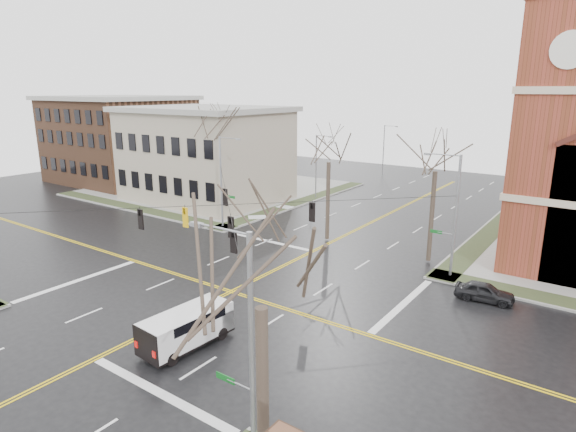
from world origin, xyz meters
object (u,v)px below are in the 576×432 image
Objects in this scene: tree_nw_far at (219,131)px; tree_ne at (436,165)px; cargo_van at (190,325)px; tree_se at (261,290)px; signal_pole_se at (248,347)px; parked_car_a at (485,292)px; signal_pole_nw at (222,179)px; tree_nw_near at (329,157)px; streetlight_north_a at (317,164)px; streetlight_north_b at (384,148)px; signal_pole_ne at (453,212)px.

tree_nw_far is 22.29m from tree_ne.
cargo_van is 0.46× the size of tree_se.
parked_car_a is (3.31, 20.13, -4.31)m from signal_pole_se.
tree_nw_far reaches higher than signal_pole_nw.
tree_nw_near reaches higher than cargo_van.
cargo_van is 21.84m from tree_nw_near.
cargo_van is at bearing -51.71° from signal_pole_nw.
streetlight_north_b is at bearing 90.00° from streetlight_north_a.
tree_nw_far is at bearing -99.82° from streetlight_north_a.
tree_ne reaches higher than streetlight_north_a.
tree_nw_far reaches higher than signal_pole_ne.
signal_pole_ne is 22.64m from signal_pole_nw.
streetlight_north_b is at bearing 88.95° from signal_pole_nw.
streetlight_north_b is at bearing 111.51° from tree_se.
signal_pole_nw is 0.84× the size of tree_nw_near.
tree_nw_near is (10.01, -34.08, 3.26)m from streetlight_north_b.
tree_nw_far is 1.12× the size of tree_se.
tree_nw_far reaches higher than signal_pole_se.
cargo_van is 0.51× the size of tree_nw_near.
signal_pole_ne and signal_pole_nw have the same top height.
streetlight_north_a is (-21.97, 16.50, -0.48)m from signal_pole_ne.
tree_se is (24.94, -25.06, 3.45)m from signal_pole_nw.
signal_pole_nw is at bearing 132.39° from cargo_van.
streetlight_north_a is at bearing 143.10° from signal_pole_ne.
signal_pole_nw is at bearing -173.87° from tree_ne.
tree_ne is at bearing 136.18° from signal_pole_ne.
signal_pole_ne is 25.40m from tree_se.
signal_pole_ne is at bearing 42.57° from parked_car_a.
signal_pole_se is 45.20m from streetlight_north_a.
signal_pole_nw is 0.69× the size of tree_nw_far.
streetlight_north_b reaches higher than parked_car_a.
parked_car_a is (3.31, -2.87, -4.31)m from signal_pole_ne.
tree_nw_near reaches higher than signal_pole_ne.
signal_pole_ne is 12.52m from tree_nw_near.
signal_pole_nw is (-22.64, 0.00, 0.00)m from signal_pole_ne.
tree_ne reaches higher than parked_car_a.
tree_nw_far reaches higher than tree_se.
streetlight_north_a is (-21.97, 39.50, -0.48)m from signal_pole_se.
tree_se is (10.64, -6.95, 7.22)m from cargo_van.
tree_nw_far is at bearing 134.95° from tree_se.
signal_pole_ne is at bearing -11.42° from tree_nw_near.
tree_se is (24.27, -41.56, 3.93)m from streetlight_north_a.
streetlight_north_b is at bearing 121.05° from signal_pole_ne.
signal_pole_ne is at bearing 0.00° from signal_pole_nw.
tree_nw_near is 30.96m from tree_se.
cargo_van is 26.94m from tree_nw_far.
streetlight_north_b is (0.00, 20.00, 0.00)m from streetlight_north_a.
signal_pole_ne is 2.41× the size of parked_car_a.
signal_pole_ne is at bearing -43.82° from tree_ne.
signal_pole_nw is 23.37m from cargo_van.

